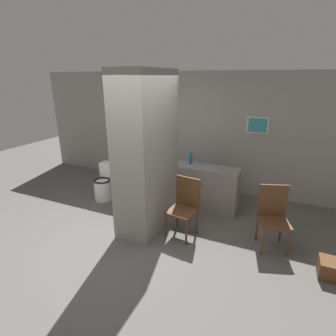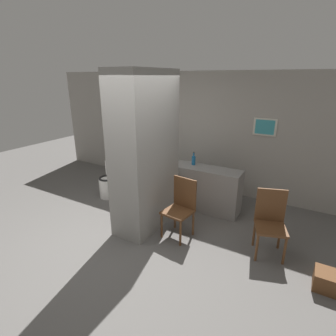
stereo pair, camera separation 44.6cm
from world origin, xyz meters
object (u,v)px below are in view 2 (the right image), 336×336
object	(u,v)px
bicycle	(161,177)
bottle_tall	(194,160)
chair_near_pillar	(181,205)
toilet	(110,182)
chair_by_doorway	(270,220)

from	to	relation	value
bicycle	bottle_tall	size ratio (longest dim) A/B	6.20
chair_near_pillar	bicycle	world-z (taller)	chair_near_pillar
toilet	chair_by_doorway	world-z (taller)	chair_by_doorway
chair_by_doorway	bottle_tall	world-z (taller)	bottle_tall
bicycle	bottle_tall	world-z (taller)	bottle_tall
chair_near_pillar	chair_by_doorway	size ratio (longest dim) A/B	1.00
chair_near_pillar	bottle_tall	bearing A→B (deg)	112.14
bottle_tall	bicycle	bearing A→B (deg)	165.60
chair_by_doorway	toilet	bearing A→B (deg)	156.44
toilet	bottle_tall	world-z (taller)	bottle_tall
chair_by_doorway	bicycle	size ratio (longest dim) A/B	0.58
toilet	bicycle	xyz separation A→B (m)	(0.86, 0.76, 0.01)
chair_near_pillar	chair_by_doorway	world-z (taller)	same
chair_near_pillar	chair_by_doorway	distance (m)	1.35
chair_near_pillar	bicycle	bearing A→B (deg)	138.88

